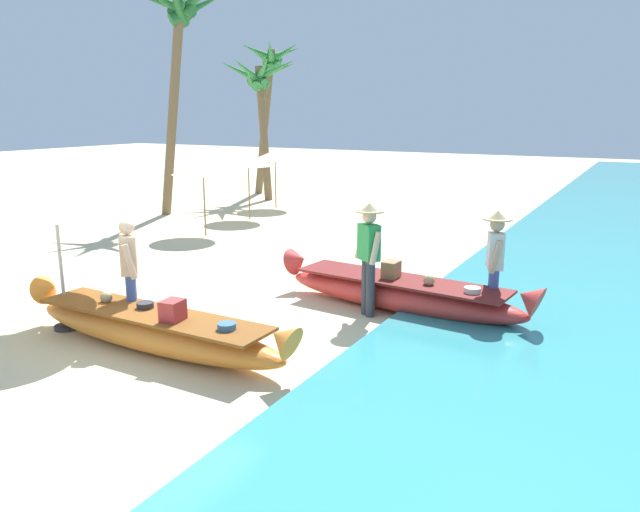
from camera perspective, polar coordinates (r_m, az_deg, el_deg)
ground_plane at (r=9.49m, az=-15.85°, el=-6.60°), size 80.00×80.00×0.00m
boat_orange_foreground at (r=8.59m, az=-15.33°, el=-6.60°), size 4.61×0.80×0.82m
boat_red_midground at (r=9.98m, az=7.49°, el=-3.42°), size 4.53×1.19×0.83m
person_vendor_hatted at (r=9.50m, az=4.56°, el=0.46°), size 0.56×0.48×1.80m
person_tourist_customer at (r=9.07m, az=-17.28°, el=-1.26°), size 0.51×0.53×1.70m
person_vendor_assistant at (r=9.66m, az=15.99°, el=-0.14°), size 0.44×0.58×1.71m
patio_umbrella_large at (r=9.48m, az=-23.50°, el=4.53°), size 2.02×2.02×2.05m
parasol_row_0 at (r=15.98m, az=-10.85°, el=8.06°), size 1.60×1.60×1.91m
parasol_row_1 at (r=18.31m, az=-6.70°, el=8.85°), size 1.60×1.60×1.91m
parasol_row_2 at (r=20.43m, az=-4.20°, el=9.36°), size 1.60×1.60×1.91m
palm_tree_tall_inland at (r=19.14m, az=-13.03°, el=19.54°), size 2.95×2.46×6.66m
palm_tree_leaning_seaward at (r=23.85m, az=-4.69°, el=16.64°), size 2.48×2.44×5.71m
palm_tree_mid_cluster at (r=22.44m, az=-5.60°, el=15.66°), size 2.94×2.80×5.03m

